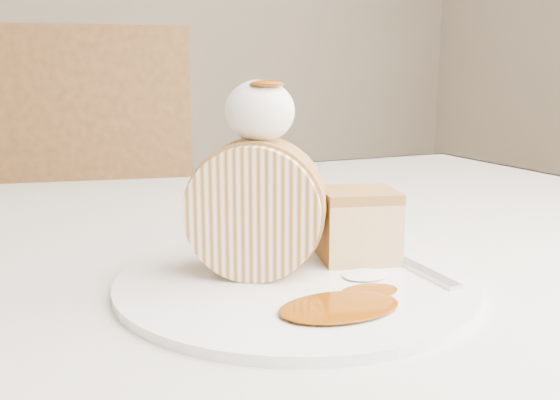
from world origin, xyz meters
name	(u,v)px	position (x,y,z in m)	size (l,w,h in m)	color
table	(186,313)	(0.00, 0.20, 0.66)	(1.40, 0.90, 0.75)	silver
chair_far	(64,263)	(-0.09, 0.75, 0.57)	(0.55, 0.55, 1.00)	brown
plate	(296,281)	(0.04, 0.01, 0.75)	(0.30, 0.30, 0.01)	white
roulade_slice	(256,209)	(0.02, 0.03, 0.81)	(0.11, 0.11, 0.06)	#FFE0B1
cake_chunk	(358,229)	(0.12, 0.03, 0.79)	(0.07, 0.06, 0.06)	#A4753E
whipped_cream	(260,111)	(0.02, 0.03, 0.89)	(0.06, 0.06, 0.05)	white
caramel_drizzle	(267,76)	(0.02, 0.02, 0.92)	(0.03, 0.02, 0.01)	#773604
caramel_pool	(339,307)	(0.04, -0.07, 0.76)	(0.09, 0.06, 0.00)	#773604
fork	(411,265)	(0.15, -0.01, 0.76)	(0.02, 0.18, 0.00)	silver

